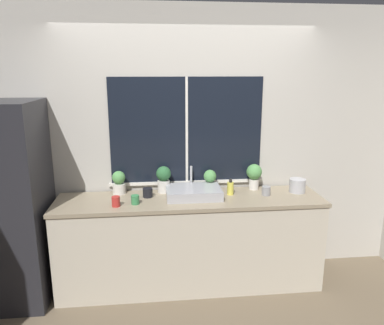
% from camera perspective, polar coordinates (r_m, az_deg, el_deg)
% --- Properties ---
extents(ground_plane, '(14.00, 14.00, 0.00)m').
position_cam_1_polar(ground_plane, '(3.72, 0.20, -20.16)').
color(ground_plane, brown).
extents(wall_back, '(8.00, 0.09, 2.70)m').
position_cam_1_polar(wall_back, '(3.79, -0.86, 2.76)').
color(wall_back, '#BCB7AD').
rests_on(wall_back, ground_plane).
extents(wall_right, '(0.06, 7.00, 2.70)m').
position_cam_1_polar(wall_right, '(5.30, 23.31, 4.83)').
color(wall_right, '#BCB7AD').
rests_on(wall_right, ground_plane).
extents(counter, '(2.54, 0.59, 0.90)m').
position_cam_1_polar(counter, '(3.74, -0.29, -11.98)').
color(counter, beige).
rests_on(counter, ground_plane).
extents(refrigerator, '(0.66, 0.73, 1.83)m').
position_cam_1_polar(refrigerator, '(3.74, -26.28, -5.74)').
color(refrigerator, '#232328').
rests_on(refrigerator, ground_plane).
extents(sink, '(0.52, 0.42, 0.25)m').
position_cam_1_polar(sink, '(3.59, 0.23, -4.56)').
color(sink, '#ADADB2').
rests_on(sink, counter).
extents(potted_plant_far_left, '(0.13, 0.13, 0.23)m').
position_cam_1_polar(potted_plant_far_left, '(3.73, -11.08, -2.98)').
color(potted_plant_far_left, silver).
rests_on(potted_plant_far_left, counter).
extents(potted_plant_center_left, '(0.15, 0.15, 0.26)m').
position_cam_1_polar(potted_plant_center_left, '(3.71, -4.35, -2.41)').
color(potted_plant_center_left, silver).
rests_on(potted_plant_center_left, counter).
extents(potted_plant_center_right, '(0.13, 0.13, 0.21)m').
position_cam_1_polar(potted_plant_center_right, '(3.76, 2.75, -2.58)').
color(potted_plant_center_right, silver).
rests_on(potted_plant_center_right, counter).
extents(potted_plant_far_right, '(0.16, 0.16, 0.26)m').
position_cam_1_polar(potted_plant_far_right, '(3.84, 9.44, -1.80)').
color(potted_plant_far_right, silver).
rests_on(potted_plant_far_right, counter).
extents(soap_bottle, '(0.06, 0.06, 0.16)m').
position_cam_1_polar(soap_bottle, '(3.67, 5.87, -3.88)').
color(soap_bottle, '#DBD14C').
rests_on(soap_bottle, counter).
extents(mug_red, '(0.07, 0.07, 0.09)m').
position_cam_1_polar(mug_red, '(3.42, -11.53, -5.84)').
color(mug_red, '#B72D28').
rests_on(mug_red, counter).
extents(mug_black, '(0.09, 0.09, 0.09)m').
position_cam_1_polar(mug_black, '(3.61, -6.77, -4.58)').
color(mug_black, black).
rests_on(mug_black, counter).
extents(mug_grey, '(0.08, 0.08, 0.09)m').
position_cam_1_polar(mug_grey, '(3.71, 11.23, -4.25)').
color(mug_grey, gray).
rests_on(mug_grey, counter).
extents(mug_green, '(0.07, 0.07, 0.08)m').
position_cam_1_polar(mug_green, '(3.45, -8.66, -5.62)').
color(mug_green, '#38844C').
rests_on(mug_green, counter).
extents(kettle, '(0.16, 0.16, 0.15)m').
position_cam_1_polar(kettle, '(3.87, 15.77, -3.32)').
color(kettle, '#B2B2B7').
rests_on(kettle, counter).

